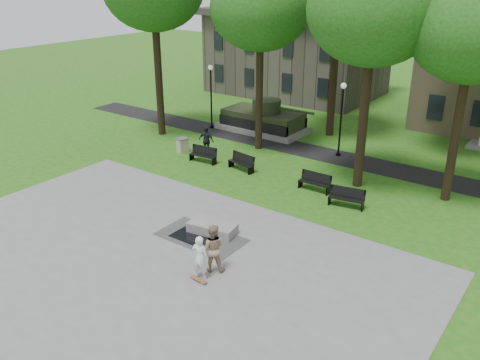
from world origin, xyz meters
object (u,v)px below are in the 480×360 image
object	(u,v)px
park_bench_0	(204,154)
skateboarder	(200,257)
concrete_block	(212,228)
trash_bin	(182,145)
friend_watching	(213,248)

from	to	relation	value
park_bench_0	skateboarder	bearing A→B (deg)	-56.08
concrete_block	skateboarder	xyz separation A→B (m)	(1.93, -3.11, 0.69)
trash_bin	concrete_block	bearing A→B (deg)	-41.10
concrete_block	trash_bin	distance (m)	11.35
park_bench_0	concrete_block	bearing A→B (deg)	-53.11
concrete_block	trash_bin	bearing A→B (deg)	138.90
trash_bin	park_bench_0	bearing A→B (deg)	-14.51
skateboarder	park_bench_0	world-z (taller)	skateboarder
trash_bin	friend_watching	bearing A→B (deg)	-43.12
concrete_block	friend_watching	bearing A→B (deg)	-50.49
friend_watching	trash_bin	distance (m)	14.44
concrete_block	park_bench_0	distance (m)	9.27
friend_watching	park_bench_0	bearing A→B (deg)	-78.21
concrete_block	friend_watching	distance (m)	3.21
park_bench_0	friend_watching	bearing A→B (deg)	-53.80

